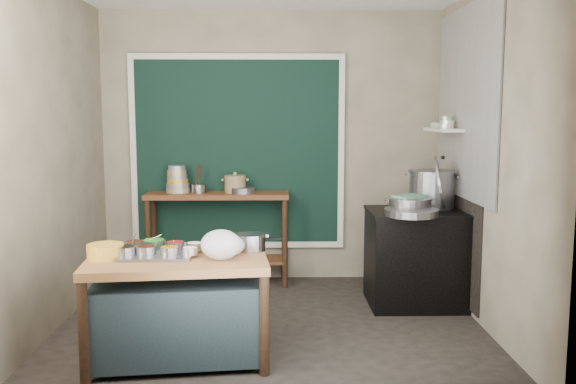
{
  "coord_description": "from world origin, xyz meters",
  "views": [
    {
      "loc": [
        0.04,
        -4.88,
        1.75
      ],
      "look_at": [
        0.15,
        0.25,
        1.09
      ],
      "focal_mm": 38.0,
      "sensor_mm": 36.0,
      "label": 1
    }
  ],
  "objects_px": {
    "stove_block": "(418,259)",
    "yellow_basin": "(106,251)",
    "prep_table": "(178,310)",
    "condiment_tray": "(157,255)",
    "stock_pot": "(432,189)",
    "steamer": "(410,205)",
    "saucepan": "(251,242)",
    "back_counter": "(218,239)",
    "utensil_cup": "(199,189)",
    "ceramic_crock": "(235,185)"
  },
  "relations": [
    {
      "from": "back_counter",
      "to": "steamer",
      "type": "distance_m",
      "value": 2.02
    },
    {
      "from": "condiment_tray",
      "to": "steamer",
      "type": "xyz_separation_m",
      "value": [
        2.03,
        1.12,
        0.18
      ]
    },
    {
      "from": "condiment_tray",
      "to": "prep_table",
      "type": "bearing_deg",
      "value": -17.16
    },
    {
      "from": "back_counter",
      "to": "stock_pot",
      "type": "xyz_separation_m",
      "value": [
        2.05,
        -0.58,
        0.58
      ]
    },
    {
      "from": "stock_pot",
      "to": "steamer",
      "type": "bearing_deg",
      "value": -135.97
    },
    {
      "from": "back_counter",
      "to": "steamer",
      "type": "xyz_separation_m",
      "value": [
        1.79,
        -0.82,
        0.47
      ]
    },
    {
      "from": "prep_table",
      "to": "utensil_cup",
      "type": "relative_size",
      "value": 8.3
    },
    {
      "from": "prep_table",
      "to": "stock_pot",
      "type": "distance_m",
      "value": 2.66
    },
    {
      "from": "utensil_cup",
      "to": "stove_block",
      "type": "bearing_deg",
      "value": -19.03
    },
    {
      "from": "stove_block",
      "to": "ceramic_crock",
      "type": "height_order",
      "value": "ceramic_crock"
    },
    {
      "from": "saucepan",
      "to": "back_counter",
      "type": "bearing_deg",
      "value": 84.8
    },
    {
      "from": "back_counter",
      "to": "saucepan",
      "type": "distance_m",
      "value": 1.84
    },
    {
      "from": "back_counter",
      "to": "stove_block",
      "type": "distance_m",
      "value": 2.04
    },
    {
      "from": "saucepan",
      "to": "prep_table",
      "type": "bearing_deg",
      "value": -175.14
    },
    {
      "from": "saucepan",
      "to": "condiment_tray",
      "type": "bearing_deg",
      "value": 176.5
    },
    {
      "from": "utensil_cup",
      "to": "steamer",
      "type": "xyz_separation_m",
      "value": [
        1.98,
        -0.81,
        -0.05
      ]
    },
    {
      "from": "condiment_tray",
      "to": "ceramic_crock",
      "type": "distance_m",
      "value": 2.03
    },
    {
      "from": "back_counter",
      "to": "stock_pot",
      "type": "height_order",
      "value": "stock_pot"
    },
    {
      "from": "back_counter",
      "to": "yellow_basin",
      "type": "height_order",
      "value": "back_counter"
    },
    {
      "from": "stove_block",
      "to": "utensil_cup",
      "type": "bearing_deg",
      "value": 160.97
    },
    {
      "from": "condiment_tray",
      "to": "yellow_basin",
      "type": "distance_m",
      "value": 0.36
    },
    {
      "from": "utensil_cup",
      "to": "stock_pot",
      "type": "bearing_deg",
      "value": -14.21
    },
    {
      "from": "utensil_cup",
      "to": "stock_pot",
      "type": "relative_size",
      "value": 0.34
    },
    {
      "from": "prep_table",
      "to": "steamer",
      "type": "relative_size",
      "value": 3.12
    },
    {
      "from": "utensil_cup",
      "to": "stock_pot",
      "type": "height_order",
      "value": "stock_pot"
    },
    {
      "from": "stock_pot",
      "to": "steamer",
      "type": "relative_size",
      "value": 1.12
    },
    {
      "from": "stove_block",
      "to": "saucepan",
      "type": "bearing_deg",
      "value": -145.17
    },
    {
      "from": "prep_table",
      "to": "yellow_basin",
      "type": "xyz_separation_m",
      "value": [
        -0.5,
        0.01,
        0.42
      ]
    },
    {
      "from": "condiment_tray",
      "to": "steamer",
      "type": "relative_size",
      "value": 1.25
    },
    {
      "from": "stove_block",
      "to": "utensil_cup",
      "type": "xyz_separation_m",
      "value": [
        -2.09,
        0.72,
        0.57
      ]
    },
    {
      "from": "condiment_tray",
      "to": "stock_pot",
      "type": "distance_m",
      "value": 2.68
    },
    {
      "from": "back_counter",
      "to": "saucepan",
      "type": "xyz_separation_m",
      "value": [
        0.41,
        -1.77,
        0.34
      ]
    },
    {
      "from": "prep_table",
      "to": "steamer",
      "type": "xyz_separation_m",
      "value": [
        1.89,
        1.16,
        0.57
      ]
    },
    {
      "from": "saucepan",
      "to": "utensil_cup",
      "type": "height_order",
      "value": "utensil_cup"
    },
    {
      "from": "condiment_tray",
      "to": "stock_pot",
      "type": "height_order",
      "value": "stock_pot"
    },
    {
      "from": "ceramic_crock",
      "to": "stock_pot",
      "type": "bearing_deg",
      "value": -17.83
    },
    {
      "from": "stove_block",
      "to": "steamer",
      "type": "distance_m",
      "value": 0.54
    },
    {
      "from": "utensil_cup",
      "to": "ceramic_crock",
      "type": "relative_size",
      "value": 0.65
    },
    {
      "from": "saucepan",
      "to": "stock_pot",
      "type": "xyz_separation_m",
      "value": [
        1.63,
        1.19,
        0.24
      ]
    },
    {
      "from": "saucepan",
      "to": "stock_pot",
      "type": "relative_size",
      "value": 0.51
    },
    {
      "from": "stove_block",
      "to": "stock_pot",
      "type": "relative_size",
      "value": 2.01
    },
    {
      "from": "stove_block",
      "to": "yellow_basin",
      "type": "relative_size",
      "value": 3.53
    },
    {
      "from": "ceramic_crock",
      "to": "stock_pot",
      "type": "height_order",
      "value": "stock_pot"
    },
    {
      "from": "condiment_tray",
      "to": "ceramic_crock",
      "type": "height_order",
      "value": "ceramic_crock"
    },
    {
      "from": "prep_table",
      "to": "condiment_tray",
      "type": "height_order",
      "value": "condiment_tray"
    },
    {
      "from": "stock_pot",
      "to": "utensil_cup",
      "type": "bearing_deg",
      "value": 165.79
    },
    {
      "from": "prep_table",
      "to": "back_counter",
      "type": "distance_m",
      "value": 1.99
    },
    {
      "from": "stove_block",
      "to": "saucepan",
      "type": "height_order",
      "value": "saucepan"
    },
    {
      "from": "prep_table",
      "to": "yellow_basin",
      "type": "height_order",
      "value": "yellow_basin"
    },
    {
      "from": "condiment_tray",
      "to": "ceramic_crock",
      "type": "bearing_deg",
      "value": 77.78
    }
  ]
}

